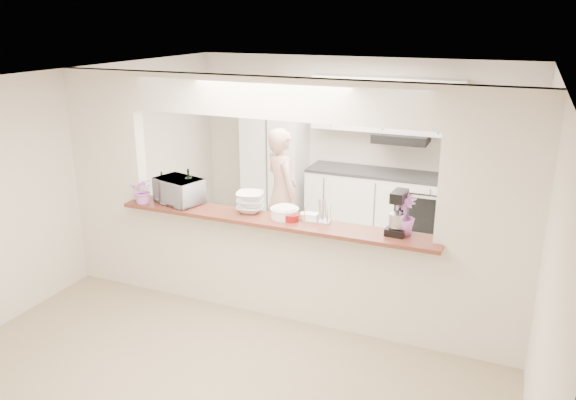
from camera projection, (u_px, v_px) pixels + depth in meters
The scene contains 19 objects.
floor at pixel (275, 312), 6.05m from camera, with size 6.00×6.00×0.00m, color tan.
tile_overlay at pixel (323, 258), 7.41m from camera, with size 5.00×2.90×0.01m, color beige.
partition at pixel (274, 180), 5.59m from camera, with size 5.00×0.15×2.50m.
bar_counter at pixel (275, 263), 5.87m from camera, with size 3.40×0.38×1.09m.
kitchen_cabinets at pixel (339, 165), 8.20m from camera, with size 3.15×0.62×2.25m.
refrigerator at pixel (500, 192), 7.36m from camera, with size 0.75×0.70×1.70m, color #A5A5AA.
flower_left at pixel (143, 190), 6.09m from camera, with size 0.27×0.23×0.30m, color #C869A1.
wine_bottle_a at pixel (189, 190), 6.12m from camera, with size 0.08×0.08×0.38m.
wine_bottle_b at pixel (162, 188), 6.25m from camera, with size 0.06×0.06×0.31m.
toaster_oven at pixel (179, 191), 6.11m from camera, with size 0.51×0.34×0.28m, color #A6A6AB.
serving_bowls at pixel (250, 202), 5.84m from camera, with size 0.28×0.28×0.21m, color white.
plate_stack_a at pixel (285, 212), 5.69m from camera, with size 0.25×0.25×0.11m.
plate_stack_b at pixel (285, 213), 5.69m from camera, with size 0.29×0.29×0.10m.
red_bowl at pixel (291, 217), 5.60m from camera, with size 0.15×0.15×0.07m, color maroon.
tan_bowl at pixel (306, 216), 5.66m from camera, with size 0.13×0.13×0.06m, color beige.
utensil_caddy at pixel (318, 212), 5.56m from camera, with size 0.27×0.17×0.24m.
stand_mixer at pixel (399, 214), 5.25m from camera, with size 0.20×0.30×0.42m.
flower_right at pixel (404, 215), 5.22m from camera, with size 0.21×0.21×0.38m, color #CB6DC5.
person at pixel (282, 193), 7.28m from camera, with size 0.62×0.41×1.70m, color tan.
Camera 1 is at (2.21, -4.90, 3.04)m, focal length 35.00 mm.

